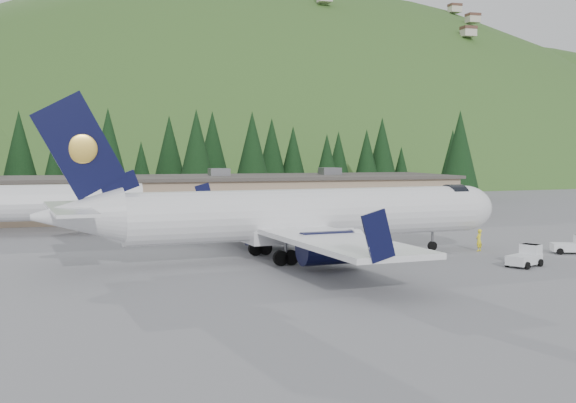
{
  "coord_description": "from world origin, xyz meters",
  "views": [
    {
      "loc": [
        -16.92,
        -52.99,
        8.29
      ],
      "look_at": [
        0.0,
        6.0,
        4.0
      ],
      "focal_mm": 45.0,
      "sensor_mm": 36.0,
      "label": 1
    }
  ],
  "objects_px": {
    "airliner": "(296,216)",
    "ramp_worker": "(479,240)",
    "baggage_tug_a": "(526,257)",
    "terminal_building": "(180,196)",
    "baggage_tug_b": "(573,245)"
  },
  "relations": [
    {
      "from": "airliner",
      "to": "ramp_worker",
      "type": "height_order",
      "value": "airliner"
    },
    {
      "from": "baggage_tug_a",
      "to": "ramp_worker",
      "type": "bearing_deg",
      "value": 55.47
    },
    {
      "from": "terminal_building",
      "to": "ramp_worker",
      "type": "bearing_deg",
      "value": -62.76
    },
    {
      "from": "airliner",
      "to": "baggage_tug_b",
      "type": "height_order",
      "value": "airliner"
    },
    {
      "from": "airliner",
      "to": "baggage_tug_a",
      "type": "bearing_deg",
      "value": -34.42
    },
    {
      "from": "baggage_tug_a",
      "to": "ramp_worker",
      "type": "xyz_separation_m",
      "value": [
        0.9,
        7.92,
        0.23
      ]
    },
    {
      "from": "airliner",
      "to": "baggage_tug_b",
      "type": "relative_size",
      "value": 12.03
    },
    {
      "from": "airliner",
      "to": "terminal_building",
      "type": "height_order",
      "value": "airliner"
    },
    {
      "from": "baggage_tug_a",
      "to": "terminal_building",
      "type": "xyz_separation_m",
      "value": [
        -18.8,
        46.19,
        1.93
      ]
    },
    {
      "from": "airliner",
      "to": "terminal_building",
      "type": "relative_size",
      "value": 0.53
    },
    {
      "from": "baggage_tug_a",
      "to": "terminal_building",
      "type": "distance_m",
      "value": 49.9
    },
    {
      "from": "baggage_tug_b",
      "to": "terminal_building",
      "type": "height_order",
      "value": "terminal_building"
    },
    {
      "from": "airliner",
      "to": "baggage_tug_a",
      "type": "distance_m",
      "value": 17.12
    },
    {
      "from": "terminal_building",
      "to": "ramp_worker",
      "type": "xyz_separation_m",
      "value": [
        19.7,
        -38.27,
        -1.7
      ]
    },
    {
      "from": "baggage_tug_a",
      "to": "terminal_building",
      "type": "bearing_deg",
      "value": 84.13
    }
  ]
}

